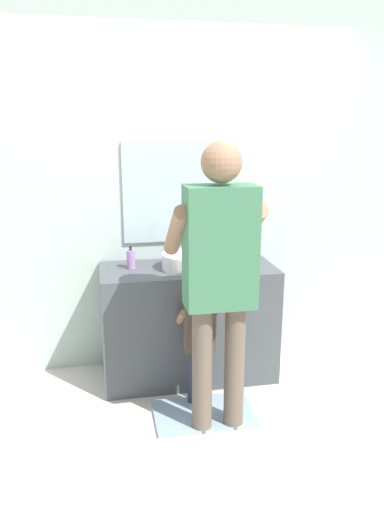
% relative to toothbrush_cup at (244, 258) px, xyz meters
% --- Properties ---
extents(ground_plane, '(14.00, 14.00, 0.00)m').
position_rel_toothbrush_cup_xyz_m(ground_plane, '(-0.41, -0.29, -0.89)').
color(ground_plane, silver).
extents(back_wall, '(4.40, 0.10, 2.70)m').
position_rel_toothbrush_cup_xyz_m(back_wall, '(-0.41, 0.33, 0.46)').
color(back_wall, silver).
rests_on(back_wall, ground).
extents(vanity_cabinet, '(1.24, 0.54, 0.84)m').
position_rel_toothbrush_cup_xyz_m(vanity_cabinet, '(-0.41, 0.01, -0.47)').
color(vanity_cabinet, '#4C5156').
rests_on(vanity_cabinet, ground).
extents(sink_basin, '(0.38, 0.38, 0.11)m').
position_rel_toothbrush_cup_xyz_m(sink_basin, '(-0.41, -0.01, 0.00)').
color(sink_basin, white).
rests_on(sink_basin, vanity_cabinet).
extents(faucet, '(0.18, 0.14, 0.18)m').
position_rel_toothbrush_cup_xyz_m(faucet, '(-0.41, 0.22, 0.03)').
color(faucet, '#B7BABF').
rests_on(faucet, vanity_cabinet).
extents(toothbrush_cup, '(0.07, 0.07, 0.21)m').
position_rel_toothbrush_cup_xyz_m(toothbrush_cup, '(0.00, 0.00, 0.00)').
color(toothbrush_cup, '#4C8EB2').
rests_on(toothbrush_cup, vanity_cabinet).
extents(soap_bottle, '(0.06, 0.06, 0.17)m').
position_rel_toothbrush_cup_xyz_m(soap_bottle, '(-0.81, 0.07, 0.01)').
color(soap_bottle, '#B27FC6').
rests_on(soap_bottle, vanity_cabinet).
extents(bath_mat, '(0.64, 0.40, 0.02)m').
position_rel_toothbrush_cup_xyz_m(bath_mat, '(-0.41, -0.54, -0.88)').
color(bath_mat, '#99B7CC').
rests_on(bath_mat, ground).
extents(child_toddler, '(0.26, 0.26, 0.85)m').
position_rel_toothbrush_cup_xyz_m(child_toddler, '(-0.41, -0.39, -0.38)').
color(child_toddler, '#2D334C').
rests_on(child_toddler, ground).
extents(adult_parent, '(0.54, 0.56, 1.73)m').
position_rel_toothbrush_cup_xyz_m(adult_parent, '(-0.35, -0.66, 0.15)').
color(adult_parent, '#6B5B4C').
rests_on(adult_parent, ground).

